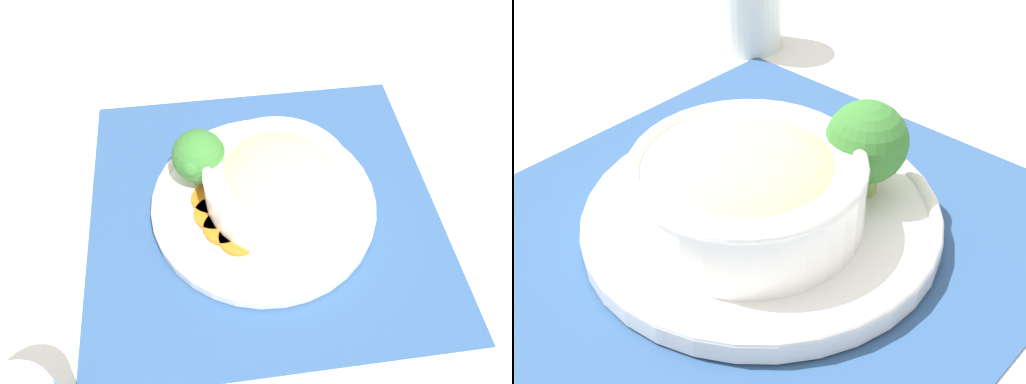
% 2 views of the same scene
% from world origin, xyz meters
% --- Properties ---
extents(ground_plane, '(4.00, 4.00, 0.00)m').
position_xyz_m(ground_plane, '(0.00, 0.00, 0.00)').
color(ground_plane, white).
extents(placemat, '(0.45, 0.46, 0.00)m').
position_xyz_m(placemat, '(0.00, 0.00, 0.00)').
color(placemat, '#2D5184').
rests_on(placemat, ground_plane).
extents(plate, '(0.29, 0.29, 0.02)m').
position_xyz_m(plate, '(0.00, 0.00, 0.02)').
color(plate, white).
rests_on(plate, placemat).
extents(bowl, '(0.18, 0.18, 0.07)m').
position_xyz_m(bowl, '(0.00, -0.02, 0.06)').
color(bowl, white).
rests_on(bowl, plate).
extents(broccoli_floret, '(0.07, 0.07, 0.08)m').
position_xyz_m(broccoli_floret, '(0.04, 0.07, 0.07)').
color(broccoli_floret, '#84AD5B').
rests_on(broccoli_floret, plate).
extents(carrot_slice_near, '(0.05, 0.05, 0.01)m').
position_xyz_m(carrot_slice_near, '(0.01, 0.07, 0.02)').
color(carrot_slice_near, orange).
rests_on(carrot_slice_near, plate).
extents(carrot_slice_middle, '(0.05, 0.05, 0.01)m').
position_xyz_m(carrot_slice_middle, '(-0.01, 0.07, 0.02)').
color(carrot_slice_middle, orange).
rests_on(carrot_slice_middle, plate).
extents(carrot_slice_far, '(0.05, 0.05, 0.01)m').
position_xyz_m(carrot_slice_far, '(-0.04, 0.06, 0.02)').
color(carrot_slice_far, orange).
rests_on(carrot_slice_far, plate).
extents(carrot_slice_extra, '(0.05, 0.05, 0.01)m').
position_xyz_m(carrot_slice_extra, '(-0.05, 0.04, 0.02)').
color(carrot_slice_extra, orange).
rests_on(carrot_slice_extra, plate).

